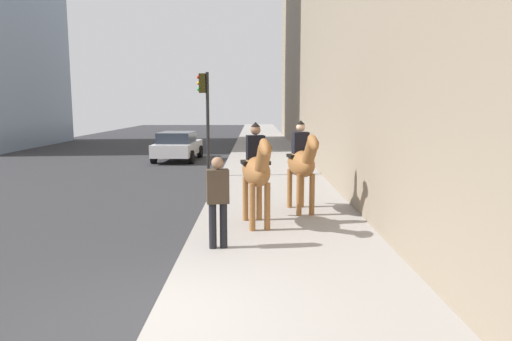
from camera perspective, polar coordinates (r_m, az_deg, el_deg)
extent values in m
cube|color=gray|center=(6.17, 5.82, -17.78)|extent=(120.00, 3.89, 0.12)
ellipsoid|color=brown|center=(10.08, -0.01, -0.05)|extent=(1.58, 0.82, 0.66)
cylinder|color=brown|center=(9.80, 1.40, -4.46)|extent=(0.13, 0.13, 1.01)
cylinder|color=brown|center=(9.74, -0.45, -4.54)|extent=(0.13, 0.13, 1.01)
cylinder|color=brown|center=(10.66, 0.39, -3.43)|extent=(0.13, 0.13, 1.01)
cylinder|color=brown|center=(10.61, -1.31, -3.50)|extent=(0.13, 0.13, 1.01)
cylinder|color=brown|center=(9.28, 0.86, 1.42)|extent=(0.67, 0.39, 0.68)
ellipsoid|color=brown|center=(9.05, 1.13, 2.84)|extent=(0.66, 0.33, 0.49)
cylinder|color=black|center=(10.79, -0.70, -0.05)|extent=(0.30, 0.15, 0.55)
cube|color=black|center=(10.10, -0.06, 1.01)|extent=(0.54, 0.67, 0.08)
cube|color=black|center=(10.07, -0.06, 2.79)|extent=(0.34, 0.42, 0.55)
sphere|color=#8C664C|center=(10.04, -0.06, 5.03)|extent=(0.22, 0.22, 0.22)
cone|color=black|center=(10.04, -0.06, 5.72)|extent=(0.23, 0.23, 0.10)
ellipsoid|color=brown|center=(11.48, 5.53, 0.88)|extent=(1.58, 0.82, 0.66)
cylinder|color=brown|center=(11.21, 6.90, -2.94)|extent=(0.13, 0.13, 1.00)
cylinder|color=brown|center=(11.12, 5.32, -3.00)|extent=(0.13, 0.13, 1.00)
cylinder|color=brown|center=(12.06, 5.63, -2.14)|extent=(0.13, 0.13, 1.00)
cylinder|color=brown|center=(11.98, 4.16, -2.20)|extent=(0.13, 0.13, 1.00)
cylinder|color=brown|center=(10.71, 6.68, 2.22)|extent=(0.67, 0.39, 0.68)
ellipsoid|color=brown|center=(10.49, 7.04, 3.46)|extent=(0.65, 0.33, 0.49)
cylinder|color=black|center=(12.18, 4.61, 0.83)|extent=(0.30, 0.15, 0.55)
cube|color=black|center=(11.51, 5.47, 1.80)|extent=(0.54, 0.67, 0.08)
cube|color=black|center=(11.48, 5.50, 3.37)|extent=(0.34, 0.42, 0.55)
sphere|color=#D8AD8C|center=(11.46, 5.52, 5.34)|extent=(0.22, 0.22, 0.22)
cone|color=black|center=(11.45, 5.53, 5.94)|extent=(0.23, 0.23, 0.10)
cylinder|color=black|center=(8.61, -5.35, -6.79)|extent=(0.14, 0.14, 0.85)
cylinder|color=black|center=(8.63, -4.02, -6.74)|extent=(0.14, 0.14, 0.85)
cube|color=#3F3326|center=(8.47, -4.74, -1.95)|extent=(0.32, 0.44, 0.62)
sphere|color=#8C664C|center=(8.40, -4.77, 0.94)|extent=(0.22, 0.22, 0.22)
cube|color=silver|center=(23.55, -9.57, 2.73)|extent=(4.30, 1.98, 0.60)
cube|color=#262D38|center=(23.25, -9.73, 4.05)|extent=(2.27, 1.68, 0.52)
cylinder|color=black|center=(25.04, -10.96, 2.32)|extent=(0.65, 0.25, 0.64)
cylinder|color=black|center=(24.69, -6.89, 2.33)|extent=(0.65, 0.25, 0.64)
cylinder|color=black|center=(22.51, -12.48, 1.65)|extent=(0.65, 0.25, 0.64)
cylinder|color=black|center=(22.12, -7.97, 1.65)|extent=(0.65, 0.25, 0.64)
cylinder|color=black|center=(17.31, -5.94, 5.43)|extent=(0.12, 0.12, 3.94)
cube|color=#2D280C|center=(17.33, -6.62, 10.62)|extent=(0.20, 0.24, 0.70)
sphere|color=red|center=(17.36, -7.06, 11.34)|extent=(0.14, 0.14, 0.14)
sphere|color=orange|center=(17.34, -7.05, 10.61)|extent=(0.14, 0.14, 0.14)
sphere|color=green|center=(17.34, -7.04, 9.89)|extent=(0.14, 0.14, 0.14)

